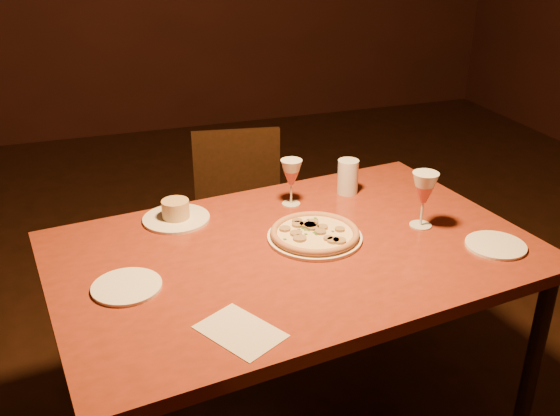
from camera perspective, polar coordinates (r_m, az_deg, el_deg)
name	(u,v)px	position (r m, az deg, el deg)	size (l,w,h in m)	color
dining_table	(294,267)	(1.88, 1.30, -5.43)	(1.49, 1.06, 0.75)	maroon
chair_far	(241,214)	(2.74, -3.60, -0.52)	(0.44, 0.44, 0.80)	black
pizza_plate	(315,234)	(1.89, 3.20, -2.37)	(0.29, 0.29, 0.03)	white
ramekin_saucer	(176,214)	(2.03, -9.49, -0.53)	(0.21, 0.21, 0.07)	white
wine_glass_far	(291,182)	(2.08, 1.03, 2.35)	(0.07, 0.07, 0.16)	#CA5854
wine_glass_right	(423,200)	(1.98, 12.96, 0.73)	(0.08, 0.08, 0.18)	#CA5854
water_tumbler	(348,177)	(2.19, 6.22, 2.87)	(0.07, 0.07, 0.12)	silver
side_plate_left	(127,287)	(1.70, -13.84, -7.00)	(0.18, 0.18, 0.01)	white
side_plate_near	(496,245)	(1.96, 19.11, -3.25)	(0.18, 0.18, 0.01)	white
menu_card	(240,331)	(1.50, -3.65, -11.20)	(0.13, 0.20, 0.00)	beige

